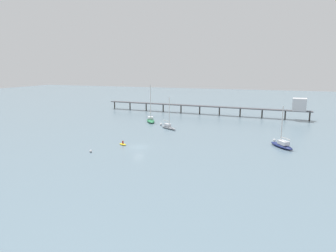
# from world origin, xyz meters

# --- Properties ---
(ground_plane) EXTENTS (400.00, 400.00, 0.00)m
(ground_plane) POSITION_xyz_m (0.00, 0.00, 0.00)
(ground_plane) COLOR slate
(pier) EXTENTS (81.27, 8.32, 7.58)m
(pier) POSITION_xyz_m (19.52, 54.20, 4.30)
(pier) COLOR #4C4C51
(pier) RESTS_ON ground_plane
(sailboat_navy) EXTENTS (6.13, 7.28, 9.55)m
(sailboat_navy) POSITION_xyz_m (31.02, 11.06, 0.69)
(sailboat_navy) COLOR navy
(sailboat_navy) RESTS_ON ground_plane
(sailboat_gray) EXTENTS (6.45, 5.18, 9.38)m
(sailboat_gray) POSITION_xyz_m (-1.20, 22.90, 0.66)
(sailboat_gray) COLOR gray
(sailboat_gray) RESTS_ON ground_plane
(sailboat_green) EXTENTS (6.21, 8.44, 12.57)m
(sailboat_green) POSITION_xyz_m (-10.90, 31.88, 0.73)
(sailboat_green) COLOR #287F4C
(sailboat_green) RESTS_ON ground_plane
(dinghy_yellow) EXTENTS (2.48, 2.02, 1.14)m
(dinghy_yellow) POSITION_xyz_m (-4.42, 0.45, 0.22)
(dinghy_yellow) COLOR yellow
(dinghy_yellow) RESTS_ON ground_plane
(mooring_buoy_far) EXTENTS (0.87, 0.87, 0.87)m
(mooring_buoy_far) POSITION_xyz_m (-5.01, 26.57, 0.43)
(mooring_buoy_far) COLOR silver
(mooring_buoy_far) RESTS_ON ground_plane
(mooring_buoy_inner) EXTENTS (0.61, 0.61, 0.61)m
(mooring_buoy_inner) POSITION_xyz_m (-7.72, -7.92, 0.30)
(mooring_buoy_inner) COLOR silver
(mooring_buoy_inner) RESTS_ON ground_plane
(mooring_buoy_outer) EXTENTS (0.74, 0.74, 0.74)m
(mooring_buoy_outer) POSITION_xyz_m (29.21, 16.32, 0.37)
(mooring_buoy_outer) COLOR silver
(mooring_buoy_outer) RESTS_ON ground_plane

